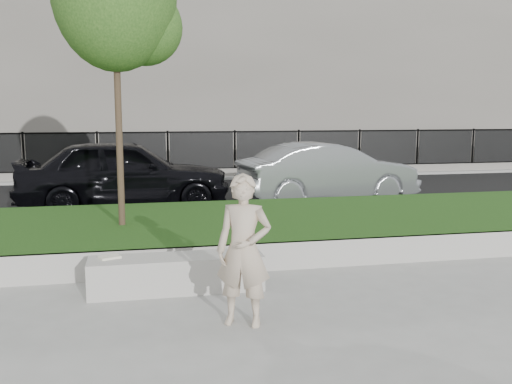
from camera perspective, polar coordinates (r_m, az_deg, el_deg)
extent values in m
plane|color=gray|center=(7.20, 2.13, -10.14)|extent=(90.00, 90.00, 0.00)
cube|color=#0F370D|center=(9.98, -2.12, -3.76)|extent=(34.00, 4.00, 0.40)
cube|color=#ACA8A0|center=(8.11, 0.32, -6.55)|extent=(34.00, 0.08, 0.40)
cube|color=black|center=(15.38, -5.71, -0.27)|extent=(34.00, 7.00, 0.04)
cube|color=gray|center=(19.81, -7.19, 1.71)|extent=(34.00, 3.00, 0.12)
cube|color=slate|center=(18.80, -6.93, 1.92)|extent=(32.00, 0.30, 0.24)
cube|color=black|center=(18.75, -6.96, 3.83)|extent=(32.00, 0.04, 1.50)
cube|color=black|center=(18.71, -7.00, 5.97)|extent=(32.00, 0.05, 0.05)
cube|color=black|center=(18.79, -6.93, 2.31)|extent=(32.00, 0.05, 0.05)
cube|color=#656059|center=(26.81, -8.74, 13.91)|extent=(34.00, 10.00, 10.00)
cube|color=#ACA8A0|center=(7.32, -7.92, -8.07)|extent=(2.17, 0.54, 0.44)
imported|color=#C4B097|center=(6.00, -1.23, -5.86)|extent=(0.69, 0.59, 1.61)
cube|color=silver|center=(7.34, -14.43, -6.31)|extent=(0.30, 0.26, 0.03)
cylinder|color=#38281C|center=(9.46, -13.68, 10.10)|extent=(0.11, 0.11, 4.44)
sphere|color=#214717|center=(9.73, -11.14, 15.89)|extent=(1.24, 1.24, 1.24)
imported|color=black|center=(13.31, -12.97, 1.85)|extent=(4.74, 1.93, 1.61)
imported|color=gray|center=(14.06, 7.20, 1.97)|extent=(4.55, 2.12, 1.44)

